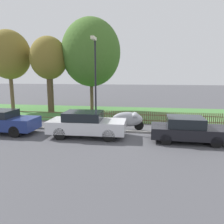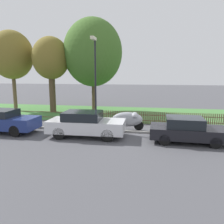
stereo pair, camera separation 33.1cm
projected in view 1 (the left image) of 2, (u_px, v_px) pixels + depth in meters
The scene contains 12 objects.
ground_plane at pixel (173, 135), 12.91m from camera, with size 120.00×120.00×0.00m, color #4C4C51.
kerb_stone at pixel (172, 133), 13.00m from camera, with size 41.25×0.20×0.12m, color gray.
grass_strip at pixel (164, 115), 19.21m from camera, with size 41.25×7.78×0.01m, color #477F3D.
park_fence at pixel (169, 118), 15.36m from camera, with size 41.25×0.05×0.91m.
parked_car_silver_hatchback at pixel (0, 121), 13.16m from camera, with size 4.50×1.73×1.41m.
parked_car_black_saloon at pixel (86, 124), 12.38m from camera, with size 4.37×1.89×1.45m.
parked_car_navy_estate at pixel (188, 129), 11.50m from camera, with size 3.92×1.88×1.32m.
covered_motorcycle at pixel (128, 119), 13.87m from camera, with size 2.07×0.79×1.16m.
tree_nearest_kerb at pixel (9, 55), 20.31m from camera, with size 3.93×3.93×7.56m.
tree_behind_motorcycle at pixel (49, 59), 19.66m from camera, with size 3.33×3.33×6.87m.
tree_mid_park at pixel (91, 53), 20.22m from camera, with size 5.44×5.44×8.62m.
street_lamp at pixel (95, 73), 13.40m from camera, with size 0.20×0.79×5.70m.
Camera 1 is at (-1.63, -12.89, 3.55)m, focal length 35.00 mm.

